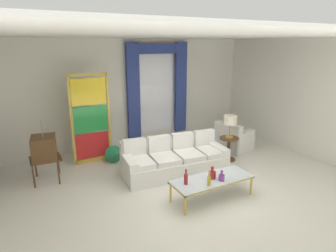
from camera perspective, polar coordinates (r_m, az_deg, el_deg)
name	(u,v)px	position (r m, az deg, el deg)	size (l,w,h in m)	color
ground_plane	(188,184)	(6.30, 3.94, -11.24)	(16.00, 16.00, 0.00)	silver
wall_rear	(132,93)	(8.46, -7.04, 6.48)	(8.00, 0.12, 3.00)	white
wall_right	(291,95)	(8.65, 22.96, 5.56)	(0.12, 7.00, 3.00)	white
ceiling_slab	(170,36)	(6.29, 0.42, 17.28)	(8.00, 7.60, 0.04)	white
curtained_window	(158,83)	(8.57, -2.05, 8.34)	(2.00, 0.17, 2.70)	white
couch_white_long	(174,160)	(6.70, 1.12, -6.61)	(2.42, 1.15, 0.86)	white
coffee_table	(212,180)	(5.66, 8.62, -10.41)	(1.59, 0.60, 0.41)	silver
bottle_blue_decanter	(209,180)	(5.34, 8.07, -10.40)	(0.06, 0.06, 0.28)	gold
bottle_crystal_tall	(212,174)	(5.63, 8.64, -9.29)	(0.14, 0.14, 0.24)	maroon
bottle_amber_squat	(186,178)	(5.34, 3.52, -10.19)	(0.07, 0.07, 0.29)	maroon
bottle_ruby_flask	(222,177)	(5.57, 10.44, -9.79)	(0.11, 0.11, 0.21)	#753384
vintage_tv	(44,149)	(6.69, -23.10, -4.11)	(0.62, 0.66, 1.35)	brown
armchair_white	(233,140)	(8.26, 12.59, -2.68)	(0.99, 0.98, 0.80)	white
stained_glass_divider	(91,121)	(7.28, -14.85, 0.96)	(0.95, 0.05, 2.20)	gold
peacock_figurine	(115,155)	(7.31, -10.36, -5.61)	(0.44, 0.60, 0.50)	beige
round_side_table	(229,147)	(7.51, 11.79, -3.99)	(0.48, 0.48, 0.59)	brown
table_lamp_brass	(230,121)	(7.31, 12.09, 0.97)	(0.32, 0.32, 0.57)	#B29338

